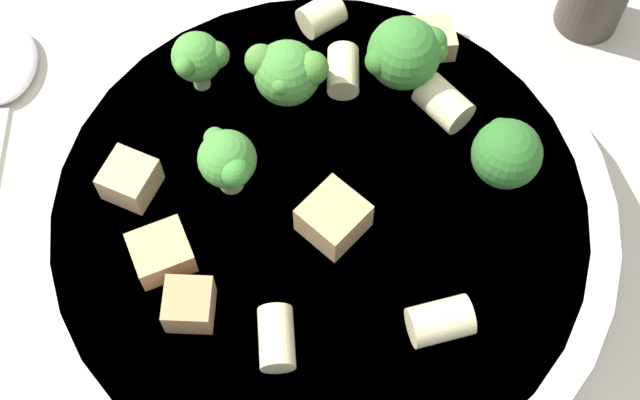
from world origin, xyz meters
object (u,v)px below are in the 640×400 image
Objects in this scene: chicken_chunk_1 at (342,213)px; rigatoni_4 at (343,71)px; rigatoni_2 at (443,103)px; chicken_chunk_2 at (189,305)px; chicken_chunk_3 at (161,253)px; broccoli_floret_2 at (507,154)px; rigatoni_0 at (440,321)px; chicken_chunk_4 at (432,39)px; chicken_chunk_0 at (130,179)px; broccoli_floret_1 at (287,72)px; pasta_bowl at (320,224)px; rigatoni_1 at (321,15)px; broccoli_floret_0 at (199,58)px; broccoli_floret_4 at (406,53)px; broccoli_floret_3 at (228,162)px; rigatoni_3 at (276,338)px.

rigatoni_4 is at bearing 143.81° from chicken_chunk_1.
chicken_chunk_1 reaches higher than rigatoni_4.
chicken_chunk_2 is (0.02, -0.15, -0.00)m from rigatoni_2.
chicken_chunk_3 is (-0.03, 0.00, -0.00)m from chicken_chunk_2.
broccoli_floret_2 reaches higher than rigatoni_0.
chicken_chunk_3 is at bearing -82.20° from chicken_chunk_4.
chicken_chunk_0 is at bearing -151.37° from rigatoni_0.
chicken_chunk_1 reaches higher than chicken_chunk_2.
broccoli_floret_1 reaches higher than chicken_chunk_0.
rigatoni_2 is (-0.01, 0.08, 0.02)m from pasta_bowl.
broccoli_floret_1 is at bearing -55.07° from rigatoni_1.
broccoli_floret_1 is 1.45× the size of rigatoni_2.
pasta_bowl is at bearing -43.97° from rigatoni_4.
broccoli_floret_2 is 1.46× the size of chicken_chunk_3.
chicken_chunk_1 is at bearing -176.09° from rigatoni_0.
rigatoni_4 is 0.08m from chicken_chunk_1.
broccoli_floret_0 is 0.10m from chicken_chunk_1.
pasta_bowl is 0.08m from rigatoni_2.
rigatoni_4 is 0.11m from chicken_chunk_0.
broccoli_floret_4 is at bearing -175.59° from broccoli_floret_2.
chicken_chunk_4 is at bearing 84.32° from chicken_chunk_0.
rigatoni_4 is at bearing 86.60° from chicken_chunk_0.
broccoli_floret_0 is 1.69× the size of rigatoni_1.
pasta_bowl is 0.08m from chicken_chunk_2.
rigatoni_1 is (-0.05, 0.09, -0.01)m from broccoli_floret_3.
rigatoni_3 is 1.22× the size of chicken_chunk_4.
chicken_chunk_0 is 1.02× the size of chicken_chunk_4.
chicken_chunk_3 is at bearing -105.53° from pasta_bowl.
broccoli_floret_2 is 0.13m from rigatoni_3.
rigatoni_1 is 0.16m from chicken_chunk_2.
rigatoni_0 is 0.13m from rigatoni_4.
rigatoni_3 is 1.07× the size of rigatoni_4.
broccoli_floret_4 is at bearing -71.14° from chicken_chunk_4.
broccoli_floret_4 reaches higher than broccoli_floret_2.
pasta_bowl is 0.09m from broccoli_floret_4.
broccoli_floret_1 is at bearing -131.76° from rigatoni_2.
broccoli_floret_1 is 0.89× the size of broccoli_floret_4.
chicken_chunk_1 reaches higher than rigatoni_1.
pasta_bowl is at bearing 96.29° from chicken_chunk_2.
chicken_chunk_4 is at bearing 94.29° from broccoli_floret_3.
broccoli_floret_3 is at bearing -62.69° from broccoli_floret_1.
chicken_chunk_4 is at bearing 97.80° from chicken_chunk_3.
pasta_bowl is 0.08m from rigatoni_0.
chicken_chunk_3 is (-0.01, -0.15, -0.00)m from rigatoni_2.
rigatoni_3 is 0.04m from chicken_chunk_2.
pasta_bowl is at bearing -35.45° from rigatoni_1.
rigatoni_4 is (-0.02, 0.08, -0.01)m from broccoli_floret_3.
chicken_chunk_0 reaches higher than chicken_chunk_4.
pasta_bowl is at bearing 4.48° from broccoli_floret_0.
chicken_chunk_1 is at bearing -56.93° from broccoli_floret_4.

